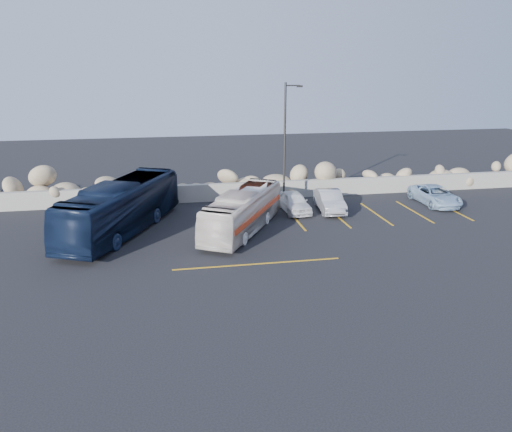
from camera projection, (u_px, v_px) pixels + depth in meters
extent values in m
plane|color=black|center=(279.00, 264.00, 23.55)|extent=(90.00, 90.00, 0.00)
cube|color=gray|center=(240.00, 191.00, 34.67)|extent=(60.00, 0.40, 1.20)
cube|color=#C38A17|center=(212.00, 223.00, 29.70)|extent=(0.12, 5.00, 0.01)
cube|color=#C38A17|center=(295.00, 218.00, 30.59)|extent=(0.12, 5.00, 0.01)
cube|color=#C38A17|center=(337.00, 216.00, 31.06)|extent=(0.12, 5.00, 0.01)
cube|color=#C38A17|center=(376.00, 214.00, 31.51)|extent=(0.12, 5.00, 0.01)
cube|color=#C38A17|center=(414.00, 212.00, 31.97)|extent=(0.12, 5.00, 0.01)
cube|color=#C38A17|center=(451.00, 209.00, 32.42)|extent=(0.12, 5.00, 0.01)
cube|color=#C38A17|center=(258.00, 264.00, 23.56)|extent=(8.00, 0.12, 0.01)
cylinder|color=#282624|center=(285.00, 147.00, 31.76)|extent=(0.14, 0.14, 8.00)
cylinder|color=#282624|center=(293.00, 85.00, 30.73)|extent=(0.90, 0.08, 0.08)
cube|color=#282624|center=(300.00, 86.00, 30.83)|extent=(0.35, 0.18, 0.12)
imported|color=silver|center=(243.00, 211.00, 27.95)|extent=(5.82, 8.22, 2.33)
imported|color=black|center=(121.00, 207.00, 27.68)|extent=(6.53, 10.43, 2.89)
imported|color=white|center=(294.00, 202.00, 31.81)|extent=(1.71, 3.83, 1.28)
imported|color=#9D9DA1|center=(330.00, 201.00, 31.96)|extent=(1.81, 4.16, 1.33)
imported|color=#90AECC|center=(435.00, 195.00, 33.50)|extent=(2.07, 4.45, 1.23)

